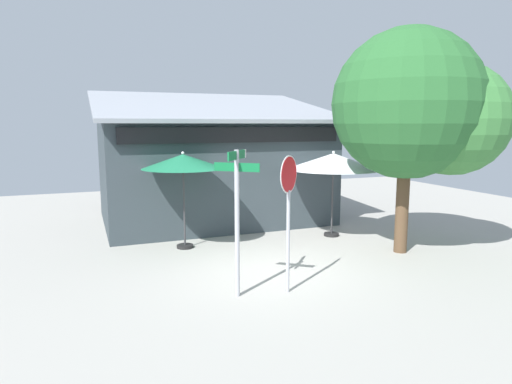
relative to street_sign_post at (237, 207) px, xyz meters
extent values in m
cube|color=#9E9B93|center=(1.26, 1.23, -1.78)|extent=(28.00, 28.00, 0.10)
cube|color=#333D42|center=(1.51, 6.95, -0.08)|extent=(7.17, 4.93, 3.31)
cube|color=#999EA8|center=(1.51, 6.80, 2.14)|extent=(7.67, 5.55, 1.17)
cube|color=black|center=(1.51, 4.43, 1.23)|extent=(6.57, 0.16, 0.44)
cylinder|color=#A8AAB2|center=(0.00, 0.00, -0.33)|extent=(0.09, 0.09, 2.80)
cube|color=#116B38|center=(0.00, 0.00, 0.97)|extent=(0.57, 0.71, 0.16)
cube|color=#116B38|center=(0.00, 0.00, 0.75)|extent=(0.71, 0.57, 0.16)
cube|color=white|center=(0.29, 0.37, 0.97)|extent=(0.06, 0.07, 0.16)
cylinder|color=#A8AAB2|center=(0.98, -0.16, -0.72)|extent=(0.07, 0.07, 2.02)
cylinder|color=white|center=(0.98, -0.16, 0.59)|extent=(0.56, 0.47, 0.72)
cylinder|color=red|center=(0.98, -0.16, 0.59)|extent=(0.53, 0.45, 0.67)
cylinder|color=black|center=(-0.20, 3.69, -1.69)|extent=(0.44, 0.44, 0.08)
cylinder|color=#333335|center=(-0.20, 3.69, -0.65)|extent=(0.05, 0.05, 2.18)
cone|color=#1E724C|center=(-0.20, 3.69, 0.58)|extent=(2.15, 2.15, 0.37)
sphere|color=silver|center=(-0.20, 3.69, 0.79)|extent=(0.08, 0.08, 0.08)
cylinder|color=black|center=(4.11, 3.38, -1.69)|extent=(0.44, 0.44, 0.08)
cylinder|color=#333335|center=(4.11, 3.38, -0.72)|extent=(0.05, 0.05, 2.02)
cone|color=white|center=(4.11, 3.38, 0.47)|extent=(2.69, 2.69, 0.47)
sphere|color=silver|center=(4.11, 3.38, 0.73)|extent=(0.08, 0.08, 0.08)
cylinder|color=brown|center=(4.89, 1.28, -0.55)|extent=(0.33, 0.33, 2.37)
sphere|color=#28602D|center=(4.89, 1.28, 2.02)|extent=(3.69, 3.69, 3.69)
sphere|color=#387538|center=(5.90, 0.82, 1.65)|extent=(2.77, 2.77, 2.77)
camera|label=1|loc=(-2.64, -7.67, 1.52)|focal=31.11mm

